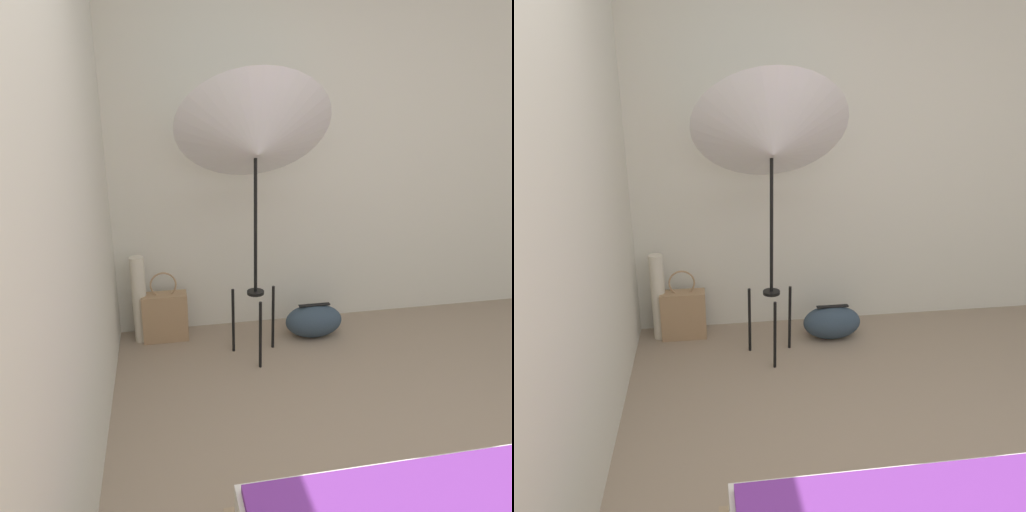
% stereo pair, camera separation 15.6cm
% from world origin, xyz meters
% --- Properties ---
extents(wall_back, '(8.00, 0.05, 2.60)m').
position_xyz_m(wall_back, '(0.00, 2.36, 1.30)').
color(wall_back, beige).
rests_on(wall_back, ground_plane).
extents(wall_side_left, '(0.05, 8.00, 2.60)m').
position_xyz_m(wall_side_left, '(-1.31, 1.00, 1.30)').
color(wall_side_left, beige).
rests_on(wall_side_left, ground_plane).
extents(photo_umbrella, '(0.96, 0.82, 1.84)m').
position_xyz_m(photo_umbrella, '(-0.37, 1.82, 1.42)').
color(photo_umbrella, black).
rests_on(photo_umbrella, ground_plane).
extents(tote_bag, '(0.32, 0.13, 0.52)m').
position_xyz_m(tote_bag, '(-0.96, 2.17, 0.18)').
color(tote_bag, '#9E7A56').
rests_on(tote_bag, ground_plane).
extents(duffel_bag, '(0.42, 0.24, 0.25)m').
position_xyz_m(duffel_bag, '(0.10, 2.01, 0.12)').
color(duffel_bag, '#2D3D4C').
rests_on(duffel_bag, ground_plane).
extents(paper_roll, '(0.10, 0.10, 0.63)m').
position_xyz_m(paper_roll, '(-1.13, 2.19, 0.32)').
color(paper_roll, beige).
rests_on(paper_roll, ground_plane).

